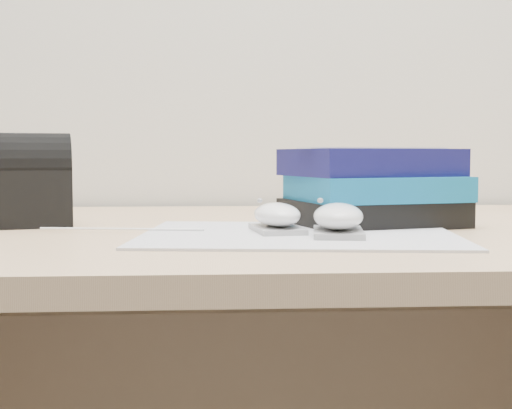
{
  "coord_description": "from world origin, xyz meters",
  "views": [
    {
      "loc": [
        -0.12,
        0.58,
        0.83
      ],
      "look_at": [
        -0.06,
        1.45,
        0.77
      ],
      "focal_mm": 50.0,
      "sensor_mm": 36.0,
      "label": 1
    }
  ],
  "objects": [
    {
      "name": "pouch",
      "position": [
        -0.39,
        1.6,
        0.79
      ],
      "size": [
        0.16,
        0.13,
        0.13
      ],
      "color": "black",
      "rests_on": "desk"
    },
    {
      "name": "mouse_rear",
      "position": [
        -0.03,
        1.48,
        0.75
      ],
      "size": [
        0.07,
        0.11,
        0.04
      ],
      "color": "#A2A2A5",
      "rests_on": "mousepad"
    },
    {
      "name": "book_stack",
      "position": [
        0.11,
        1.58,
        0.78
      ],
      "size": [
        0.26,
        0.23,
        0.11
      ],
      "color": "black",
      "rests_on": "desk"
    },
    {
      "name": "mousepad",
      "position": [
        -0.01,
        1.46,
        0.73
      ],
      "size": [
        0.42,
        0.34,
        0.0
      ],
      "primitive_type": "cube",
      "rotation": [
        0.0,
        0.0,
        -0.11
      ],
      "color": "#9B9BA3",
      "rests_on": "desk"
    },
    {
      "name": "usb_cable",
      "position": [
        -0.23,
        1.51,
        0.73
      ],
      "size": [
        0.21,
        0.04,
        0.0
      ],
      "primitive_type": "cylinder",
      "rotation": [
        0.0,
        1.57,
        -0.15
      ],
      "color": "white",
      "rests_on": "mousepad"
    },
    {
      "name": "mouse_front",
      "position": [
        0.04,
        1.44,
        0.75
      ],
      "size": [
        0.08,
        0.12,
        0.05
      ],
      "color": "#97979A",
      "rests_on": "mousepad"
    },
    {
      "name": "desk",
      "position": [
        0.0,
        1.64,
        0.5
      ],
      "size": [
        1.6,
        0.8,
        0.73
      ],
      "color": "tan",
      "rests_on": "ground"
    }
  ]
}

